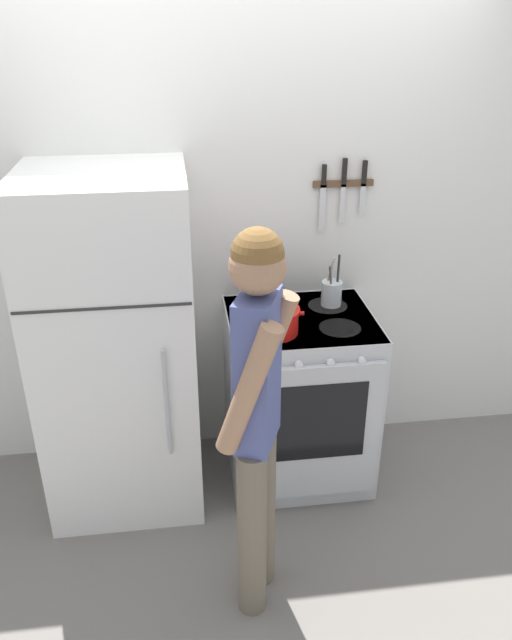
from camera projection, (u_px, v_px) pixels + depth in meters
name	position (u px, v px, depth m)	size (l,w,h in m)	color
ground_plane	(237.00, 436.00, 3.76)	(14.00, 14.00, 0.00)	slate
wall_back	(233.00, 233.00, 3.22)	(10.00, 0.06, 2.55)	silver
refrigerator	(118.00, 347.00, 3.00)	(0.74, 0.72, 1.70)	white
stove_range	(299.00, 398.00, 3.28)	(0.73, 0.68, 0.93)	silver
dutch_oven_pot	(272.00, 320.00, 2.94)	(0.30, 0.26, 0.15)	red
tea_kettle	(267.00, 297.00, 3.16)	(0.25, 0.20, 0.24)	black
utensil_jar	(332.00, 292.00, 3.21)	(0.11, 0.11, 0.27)	silver
person	(257.00, 411.00, 2.34)	(0.36, 0.41, 1.68)	#6B6051
wall_knife_strip	(343.00, 183.00, 3.13)	(0.31, 0.03, 0.37)	brown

